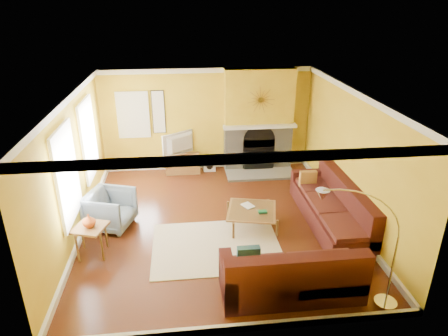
{
  "coord_description": "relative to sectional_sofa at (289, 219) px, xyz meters",
  "views": [
    {
      "loc": [
        -0.68,
        -7.19,
        4.37
      ],
      "look_at": [
        0.17,
        0.4,
        1.06
      ],
      "focal_mm": 32.0,
      "sensor_mm": 36.0,
      "label": 1
    }
  ],
  "objects": [
    {
      "name": "fireplace",
      "position": [
        0.06,
        3.56,
        0.9
      ],
      "size": [
        1.8,
        0.4,
        2.7
      ],
      "primitive_type": null,
      "color": "gray",
      "rests_on": "floor"
    },
    {
      "name": "wall_art",
      "position": [
        -2.54,
        3.73,
        1.15
      ],
      "size": [
        0.34,
        0.04,
        1.14
      ],
      "primitive_type": "cube",
      "color": "white",
      "rests_on": "wall_back"
    },
    {
      "name": "media_console",
      "position": [
        -1.98,
        3.45,
        -0.2
      ],
      "size": [
        0.91,
        0.41,
        0.5
      ],
      "primitive_type": "cube",
      "color": "olive",
      "rests_on": "floor"
    },
    {
      "name": "book",
      "position": [
        -0.77,
        0.65,
        -0.06
      ],
      "size": [
        0.3,
        0.33,
        0.03
      ],
      "primitive_type": "imported",
      "rotation": [
        0.0,
        0.0,
        0.49
      ],
      "color": "white",
      "rests_on": "coffee_table"
    },
    {
      "name": "sunburst",
      "position": [
        0.06,
        3.33,
        1.5
      ],
      "size": [
        0.7,
        0.04,
        0.7
      ],
      "primitive_type": null,
      "color": "olive",
      "rests_on": "fireplace"
    },
    {
      "name": "wall_left",
      "position": [
        -4.05,
        0.76,
        0.9
      ],
      "size": [
        0.02,
        6.0,
        2.7
      ],
      "primitive_type": "cube",
      "color": "gold",
      "rests_on": "ground"
    },
    {
      "name": "armchair",
      "position": [
        -3.47,
        0.85,
        -0.06
      ],
      "size": [
        1.08,
        1.06,
        0.78
      ],
      "primitive_type": "imported",
      "rotation": [
        0.0,
        0.0,
        1.25
      ],
      "color": "slate",
      "rests_on": "floor"
    },
    {
      "name": "sectional_sofa",
      "position": [
        0.0,
        0.0,
        0.0
      ],
      "size": [
        2.92,
        3.87,
        0.9
      ],
      "primitive_type": null,
      "color": "#471916",
      "rests_on": "floor"
    },
    {
      "name": "window_left_near",
      "position": [
        -4.01,
        2.06,
        1.05
      ],
      "size": [
        0.06,
        1.22,
        1.72
      ],
      "primitive_type": "cube",
      "color": "white",
      "rests_on": "wall_left"
    },
    {
      "name": "wall_front",
      "position": [
        -1.29,
        -2.25,
        0.9
      ],
      "size": [
        5.5,
        0.02,
        2.7
      ],
      "primitive_type": "cube",
      "color": "gold",
      "rests_on": "ground"
    },
    {
      "name": "window_left_far",
      "position": [
        -4.01,
        0.16,
        1.05
      ],
      "size": [
        0.06,
        1.22,
        1.72
      ],
      "primitive_type": "cube",
      "color": "white",
      "rests_on": "wall_left"
    },
    {
      "name": "window_back",
      "position": [
        -3.19,
        3.72,
        1.1
      ],
      "size": [
        0.82,
        0.06,
        1.22
      ],
      "primitive_type": "cube",
      "color": "white",
      "rests_on": "wall_back"
    },
    {
      "name": "tv",
      "position": [
        -1.98,
        3.45,
        0.35
      ],
      "size": [
        0.94,
        0.73,
        0.61
      ],
      "primitive_type": "imported",
      "rotation": [
        0.0,
        0.0,
        3.76
      ],
      "color": "black",
      "rests_on": "media_console"
    },
    {
      "name": "rug",
      "position": [
        -1.41,
        -0.11,
        -0.44
      ],
      "size": [
        2.4,
        1.8,
        0.02
      ],
      "primitive_type": "cube",
      "color": "beige",
      "rests_on": "floor"
    },
    {
      "name": "floor",
      "position": [
        -1.29,
        0.76,
        -0.46
      ],
      "size": [
        5.5,
        6.0,
        0.02
      ],
      "primitive_type": "cube",
      "color": "#602B14",
      "rests_on": "ground"
    },
    {
      "name": "ceiling",
      "position": [
        -1.29,
        0.76,
        2.26
      ],
      "size": [
        5.5,
        6.0,
        0.02
      ],
      "primitive_type": "cube",
      "color": "white",
      "rests_on": "ground"
    },
    {
      "name": "wall_back",
      "position": [
        -1.29,
        3.77,
        0.9
      ],
      "size": [
        5.5,
        0.02,
        2.7
      ],
      "primitive_type": "cube",
      "color": "gold",
      "rests_on": "ground"
    },
    {
      "name": "arc_lamp",
      "position": [
        0.48,
        -1.93,
        0.56
      ],
      "size": [
        1.3,
        0.36,
        2.03
      ],
      "primitive_type": null,
      "color": "silver",
      "rests_on": "floor"
    },
    {
      "name": "vase",
      "position": [
        -3.68,
        -0.09,
        0.26
      ],
      "size": [
        0.31,
        0.31,
        0.25
      ],
      "primitive_type": "imported",
      "rotation": [
        0.0,
        0.0,
        0.38
      ],
      "color": "#D8591E",
      "rests_on": "side_table"
    },
    {
      "name": "subwoofer",
      "position": [
        -1.26,
        3.54,
        -0.29
      ],
      "size": [
        0.32,
        0.32,
        0.32
      ],
      "primitive_type": "cube",
      "color": "white",
      "rests_on": "floor"
    },
    {
      "name": "mantel",
      "position": [
        0.06,
        3.32,
        0.8
      ],
      "size": [
        1.92,
        0.22,
        0.08
      ],
      "primitive_type": "cube",
      "color": "white",
      "rests_on": "fireplace"
    },
    {
      "name": "crown_molding",
      "position": [
        -1.29,
        0.76,
        2.19
      ],
      "size": [
        5.5,
        6.0,
        0.12
      ],
      "primitive_type": null,
      "color": "white",
      "rests_on": "ceiling"
    },
    {
      "name": "side_table",
      "position": [
        -3.68,
        -0.09,
        -0.16
      ],
      "size": [
        0.67,
        0.67,
        0.59
      ],
      "primitive_type": null,
      "rotation": [
        0.0,
        0.0,
        -0.33
      ],
      "color": "olive",
      "rests_on": "floor"
    },
    {
      "name": "hearth",
      "position": [
        0.06,
        3.01,
        -0.42
      ],
      "size": [
        1.8,
        0.7,
        0.06
      ],
      "primitive_type": "cube",
      "color": "gray",
      "rests_on": "floor"
    },
    {
      "name": "coffee_table",
      "position": [
        -0.62,
        0.56,
        -0.26
      ],
      "size": [
        1.15,
        1.15,
        0.38
      ],
      "primitive_type": null,
      "rotation": [
        0.0,
        0.0,
        -0.23
      ],
      "color": "white",
      "rests_on": "floor"
    },
    {
      "name": "wall_right",
      "position": [
        1.47,
        0.76,
        0.9
      ],
      "size": [
        0.02,
        6.0,
        2.7
      ],
      "primitive_type": "cube",
      "color": "gold",
      "rests_on": "ground"
    },
    {
      "name": "baseboard",
      "position": [
        -1.29,
        0.76,
        -0.39
      ],
      "size": [
        5.5,
        6.0,
        0.12
      ],
      "primitive_type": null,
      "color": "white",
      "rests_on": "floor"
    }
  ]
}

